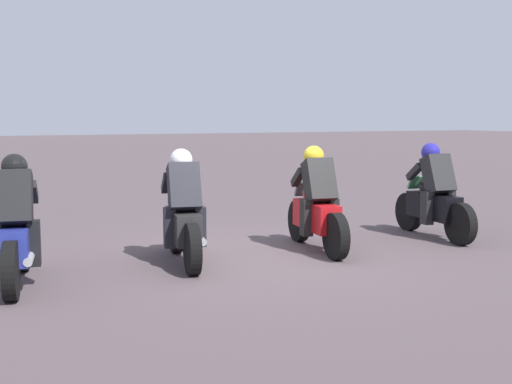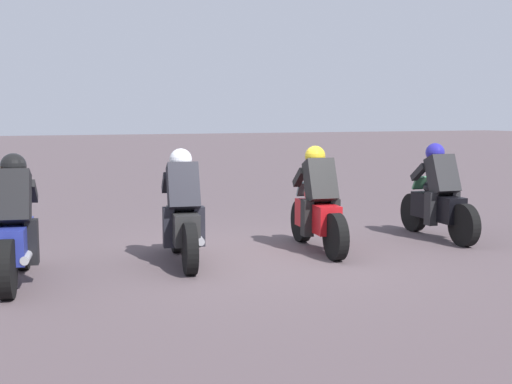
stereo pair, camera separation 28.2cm
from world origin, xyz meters
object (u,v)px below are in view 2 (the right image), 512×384
rider_lane_b (318,208)px  rider_lane_c (183,216)px  rider_lane_a (438,199)px  rider_lane_d (15,230)px

rider_lane_b → rider_lane_c: same height
rider_lane_a → rider_lane_c: size_ratio=1.01×
rider_lane_c → rider_lane_d: size_ratio=1.00×
rider_lane_d → rider_lane_b: bearing=-75.5°
rider_lane_a → rider_lane_d: 6.35m
rider_lane_c → rider_lane_d: bearing=107.7°
rider_lane_a → rider_lane_b: (-0.05, 2.21, 0.00)m
rider_lane_a → rider_lane_c: 4.23m
rider_lane_c → rider_lane_a: bearing=-78.8°
rider_lane_c → rider_lane_b: bearing=-79.8°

